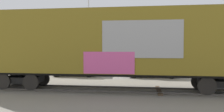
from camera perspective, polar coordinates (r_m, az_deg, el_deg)
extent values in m
plane|color=slate|center=(12.39, 3.41, -8.91)|extent=(260.00, 260.00, 0.00)
cube|color=#4C4742|center=(11.72, 0.58, -9.35)|extent=(60.00, 0.51, 0.08)
cube|color=#4C4742|center=(13.13, 1.36, -8.10)|extent=(60.00, 0.51, 0.08)
cube|color=#423323|center=(12.39, 12.16, -8.80)|extent=(0.26, 2.50, 0.07)
cube|color=olive|center=(12.21, 1.00, 3.74)|extent=(17.77, 3.02, 3.34)
cube|color=#2D2823|center=(12.39, 1.00, 12.04)|extent=(16.86, 0.51, 0.24)
cube|color=#999999|center=(10.67, 7.84, 4.41)|extent=(3.91, 0.06, 1.84)
cube|color=#CC4C8C|center=(10.80, -0.87, -1.81)|extent=(2.56, 0.05, 1.10)
cube|color=black|center=(12.29, 0.99, -4.53)|extent=(17.41, 1.71, 0.20)
cube|color=black|center=(14.10, -22.14, -5.62)|extent=(2.11, 1.32, 0.36)
cylinder|color=black|center=(13.95, -26.66, -5.98)|extent=(0.92, 0.13, 0.92)
cylinder|color=black|center=(15.15, -23.58, -5.30)|extent=(0.92, 0.13, 0.92)
cylinder|color=black|center=(13.08, -20.45, -6.41)|extent=(0.92, 0.13, 0.92)
cylinder|color=black|center=(14.35, -17.73, -5.63)|extent=(0.92, 0.13, 0.92)
cube|color=black|center=(12.95, 26.36, -6.37)|extent=(2.11, 1.32, 0.36)
cylinder|color=black|center=(12.02, 23.60, -7.20)|extent=(0.92, 0.13, 0.92)
cylinder|color=black|center=(13.40, 21.89, -6.23)|extent=(0.92, 0.13, 0.92)
cylinder|color=silver|center=(22.41, -6.15, 6.70)|extent=(0.12, 0.12, 8.33)
cube|color=slate|center=(88.37, 6.73, 3.55)|extent=(137.47, 38.72, 9.15)
cube|color=#9E9384|center=(78.33, 17.35, 7.94)|extent=(4.81, 3.87, 2.57)
cone|color=#193D23|center=(76.58, 16.30, 8.77)|extent=(2.19, 2.19, 4.38)
cone|color=#193D23|center=(86.17, -15.35, 7.83)|extent=(1.89, 1.89, 3.79)
cone|color=#193D23|center=(81.71, -17.27, 7.96)|extent=(1.66, 1.66, 3.31)
cone|color=#193D23|center=(79.26, -0.37, 8.51)|extent=(2.02, 2.02, 4.04)
cone|color=#193D23|center=(74.82, -3.14, 8.88)|extent=(2.02, 2.02, 4.05)
cube|color=#B7BABF|center=(18.81, -9.59, -3.08)|extent=(4.07, 1.87, 0.71)
cube|color=#2D333D|center=(18.81, -10.16, -1.14)|extent=(1.82, 1.63, 0.57)
cylinder|color=black|center=(19.35, -5.02, -3.96)|extent=(0.65, 0.24, 0.64)
cylinder|color=black|center=(17.73, -6.00, -4.53)|extent=(0.65, 0.24, 0.64)
cylinder|color=black|center=(20.03, -12.76, -3.80)|extent=(0.65, 0.24, 0.64)
cylinder|color=black|center=(18.47, -14.37, -4.32)|extent=(0.65, 0.24, 0.64)
cube|color=navy|center=(18.09, 10.34, -3.20)|extent=(4.32, 1.87, 0.76)
cube|color=#2D333D|center=(18.02, 9.85, -0.88)|extent=(2.28, 1.65, 0.71)
cylinder|color=black|center=(19.12, 14.51, -4.10)|extent=(0.64, 0.23, 0.64)
cylinder|color=black|center=(17.47, 15.33, -4.69)|extent=(0.64, 0.23, 0.64)
cylinder|color=black|center=(18.92, 5.72, -4.11)|extent=(0.64, 0.23, 0.64)
cylinder|color=black|center=(17.24, 5.69, -4.72)|extent=(0.64, 0.23, 0.64)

